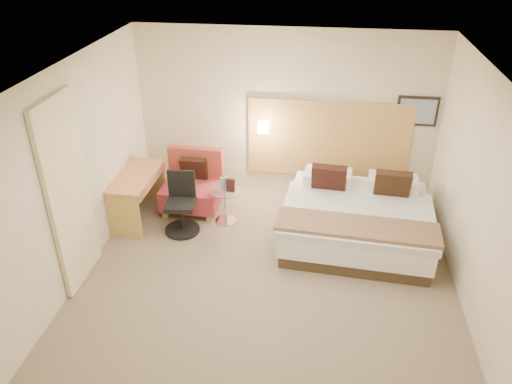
# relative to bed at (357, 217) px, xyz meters

# --- Properties ---
(floor) EXTENTS (4.80, 5.00, 0.02)m
(floor) POSITION_rel_bed_xyz_m (-1.17, -1.16, -0.34)
(floor) COLOR #7A6952
(floor) RESTS_ON ground
(ceiling) EXTENTS (4.80, 5.00, 0.02)m
(ceiling) POSITION_rel_bed_xyz_m (-1.17, -1.16, 2.38)
(ceiling) COLOR white
(ceiling) RESTS_ON floor
(wall_back) EXTENTS (4.80, 0.02, 2.70)m
(wall_back) POSITION_rel_bed_xyz_m (-1.17, 1.35, 1.02)
(wall_back) COLOR beige
(wall_back) RESTS_ON floor
(wall_front) EXTENTS (4.80, 0.02, 2.70)m
(wall_front) POSITION_rel_bed_xyz_m (-1.17, -3.67, 1.02)
(wall_front) COLOR beige
(wall_front) RESTS_ON floor
(wall_left) EXTENTS (0.02, 5.00, 2.70)m
(wall_left) POSITION_rel_bed_xyz_m (-3.58, -1.16, 1.02)
(wall_left) COLOR beige
(wall_left) RESTS_ON floor
(wall_right) EXTENTS (0.02, 5.00, 2.70)m
(wall_right) POSITION_rel_bed_xyz_m (1.24, -1.16, 1.02)
(wall_right) COLOR beige
(wall_right) RESTS_ON floor
(headboard_panel) EXTENTS (2.60, 0.04, 1.30)m
(headboard_panel) POSITION_rel_bed_xyz_m (-0.47, 1.31, 0.62)
(headboard_panel) COLOR tan
(headboard_panel) RESTS_ON wall_back
(art_frame) EXTENTS (0.62, 0.03, 0.47)m
(art_frame) POSITION_rel_bed_xyz_m (0.85, 1.32, 1.17)
(art_frame) COLOR black
(art_frame) RESTS_ON wall_back
(art_canvas) EXTENTS (0.54, 0.01, 0.39)m
(art_canvas) POSITION_rel_bed_xyz_m (0.85, 1.30, 1.17)
(art_canvas) COLOR #758DA2
(art_canvas) RESTS_ON wall_back
(lamp_arm) EXTENTS (0.02, 0.12, 0.02)m
(lamp_arm) POSITION_rel_bed_xyz_m (-1.52, 1.26, 0.82)
(lamp_arm) COLOR silver
(lamp_arm) RESTS_ON wall_back
(lamp_shade) EXTENTS (0.15, 0.15, 0.15)m
(lamp_shade) POSITION_rel_bed_xyz_m (-1.52, 1.20, 0.82)
(lamp_shade) COLOR #FCEAC4
(lamp_shade) RESTS_ON wall_back
(curtain) EXTENTS (0.06, 0.90, 2.42)m
(curtain) POSITION_rel_bed_xyz_m (-3.53, -1.41, 0.89)
(curtain) COLOR beige
(curtain) RESTS_ON wall_left
(bottle_a) EXTENTS (0.06, 0.06, 0.19)m
(bottle_a) POSITION_rel_bed_xyz_m (-2.00, 0.20, 0.30)
(bottle_a) COLOR #81AFC8
(bottle_a) RESTS_ON side_table
(bottle_b) EXTENTS (0.06, 0.06, 0.19)m
(bottle_b) POSITION_rel_bed_xyz_m (-1.94, 0.22, 0.30)
(bottle_b) COLOR #7AA2BD
(bottle_b) RESTS_ON side_table
(menu_folder) EXTENTS (0.13, 0.06, 0.21)m
(menu_folder) POSITION_rel_bed_xyz_m (-1.87, 0.14, 0.31)
(menu_folder) COLOR #371616
(menu_folder) RESTS_ON side_table
(bed) EXTENTS (2.19, 2.15, 1.01)m
(bed) POSITION_rel_bed_xyz_m (0.00, 0.00, 0.00)
(bed) COLOR #3A2C1D
(bed) RESTS_ON floor
(lounge_chair) EXTENTS (0.90, 0.79, 0.93)m
(lounge_chair) POSITION_rel_bed_xyz_m (-2.55, 0.51, 0.04)
(lounge_chair) COLOR tan
(lounge_chair) RESTS_ON floor
(side_table) EXTENTS (0.52, 0.52, 0.54)m
(side_table) POSITION_rel_bed_xyz_m (-1.95, 0.16, -0.03)
(side_table) COLOR silver
(side_table) RESTS_ON floor
(desk) EXTENTS (0.57, 1.20, 0.74)m
(desk) POSITION_rel_bed_xyz_m (-3.28, 0.08, 0.26)
(desk) COLOR #CF8251
(desk) RESTS_ON floor
(desk_chair) EXTENTS (0.56, 0.56, 0.91)m
(desk_chair) POSITION_rel_bed_xyz_m (-2.55, -0.17, 0.05)
(desk_chair) COLOR black
(desk_chair) RESTS_ON floor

